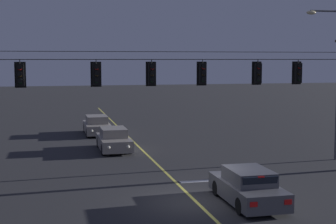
{
  "coord_description": "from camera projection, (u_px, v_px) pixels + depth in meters",
  "views": [
    {
      "loc": [
        -5.61,
        -19.0,
        5.63
      ],
      "look_at": [
        0.0,
        4.73,
        3.09
      ],
      "focal_mm": 54.42,
      "sensor_mm": 36.0,
      "label": 1
    }
  ],
  "objects": [
    {
      "name": "traffic_light_left_inner",
      "position": [
        96.0,
        74.0,
        22.53
      ],
      "size": [
        0.48,
        0.41,
        1.22
      ],
      "color": "black"
    },
    {
      "name": "traffic_light_far_right",
      "position": [
        298.0,
        73.0,
        24.77
      ],
      "size": [
        0.48,
        0.41,
        1.22
      ],
      "color": "black"
    },
    {
      "name": "traffic_light_right_inner",
      "position": [
        203.0,
        74.0,
        23.65
      ],
      "size": [
        0.48,
        0.41,
        1.22
      ],
      "color": "black"
    },
    {
      "name": "car_waiting_near_lane",
      "position": [
        248.0,
        187.0,
        19.84
      ],
      "size": [
        1.8,
        4.33,
        1.39
      ],
      "color": "#4C4C51",
      "rests_on": "ground"
    },
    {
      "name": "traffic_light_centre",
      "position": [
        152.0,
        74.0,
        23.1
      ],
      "size": [
        0.48,
        0.41,
        1.22
      ],
      "color": "black"
    },
    {
      "name": "lane_centre_stripe",
      "position": [
        148.0,
        156.0,
        29.67
      ],
      "size": [
        0.14,
        60.0,
        0.01
      ],
      "primitive_type": "cube",
      "color": "#D1C64C",
      "rests_on": "ground"
    },
    {
      "name": "traffic_light_rightmost",
      "position": [
        258.0,
        73.0,
        24.28
      ],
      "size": [
        0.48,
        0.41,
        1.22
      ],
      "color": "black"
    },
    {
      "name": "car_oncoming_lead",
      "position": [
        114.0,
        140.0,
        31.43
      ],
      "size": [
        1.8,
        4.42,
        1.39
      ],
      "color": "gray",
      "rests_on": "ground"
    },
    {
      "name": "ground_plane",
      "position": [
        195.0,
        201.0,
        20.26
      ],
      "size": [
        180.0,
        180.0,
        0.0
      ],
      "primitive_type": "plane",
      "color": "#28282B"
    },
    {
      "name": "car_oncoming_trailing",
      "position": [
        97.0,
        126.0,
        38.15
      ],
      "size": [
        1.8,
        4.42,
        1.39
      ],
      "color": "gray",
      "rests_on": "ground"
    },
    {
      "name": "stop_bar_paint",
      "position": [
        215.0,
        180.0,
        23.72
      ],
      "size": [
        3.4,
        0.36,
        0.01
      ],
      "primitive_type": "cube",
      "color": "silver",
      "rests_on": "ground"
    },
    {
      "name": "traffic_light_leftmost",
      "position": [
        20.0,
        75.0,
        21.78
      ],
      "size": [
        0.48,
        0.41,
        1.22
      ],
      "color": "black"
    },
    {
      "name": "street_lamp_corner",
      "position": [
        333.0,
        71.0,
        28.02
      ],
      "size": [
        2.11,
        0.3,
        8.34
      ],
      "color": "#4C4F54",
      "rests_on": "ground"
    },
    {
      "name": "signal_span_assembly",
      "position": [
        173.0,
        102.0,
        23.48
      ],
      "size": [
        20.13,
        0.32,
        7.01
      ],
      "color": "#423021",
      "rests_on": "ground"
    }
  ]
}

